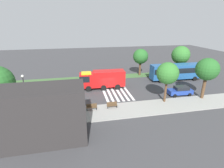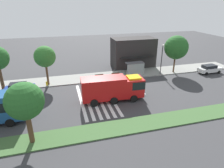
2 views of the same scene
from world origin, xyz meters
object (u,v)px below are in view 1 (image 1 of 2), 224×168
at_px(bus_stop_shelter, 64,101).
at_px(fire_truck, 101,79).
at_px(sidewalk_tree_west, 168,73).
at_px(median_tree_west, 141,57).
at_px(transit_bus, 176,71).
at_px(sidewalk_tree_far_west, 207,70).
at_px(street_lamp, 25,91).
at_px(fire_hydrant, 164,98).
at_px(parked_car_west, 180,91).
at_px(bench_near_shelter, 92,107).
at_px(bench_west_of_shelter, 112,105).
at_px(median_tree_far_west, 181,55).

bearing_deg(bus_stop_shelter, fire_truck, -127.49).
relative_size(fire_truck, sidewalk_tree_west, 1.38).
relative_size(fire_truck, median_tree_west, 1.42).
bearing_deg(transit_bus, sidewalk_tree_west, -126.96).
height_order(bus_stop_shelter, sidewalk_tree_far_west, sidewalk_tree_far_west).
xyz_separation_m(bus_stop_shelter, street_lamp, (5.10, -0.75, 1.73)).
bearing_deg(fire_hydrant, parked_car_west, -157.09).
height_order(bench_near_shelter, sidewalk_tree_west, sidewalk_tree_west).
bearing_deg(bench_west_of_shelter, street_lamp, -3.56).
bearing_deg(transit_bus, parked_car_west, -114.13).
height_order(sidewalk_tree_west, fire_hydrant, sidewalk_tree_west).
bearing_deg(transit_bus, sidewalk_tree_far_west, -94.12).
bearing_deg(street_lamp, median_tree_far_west, -155.90).
bearing_deg(fire_truck, median_tree_west, -144.99).
bearing_deg(street_lamp, median_tree_west, -146.52).
relative_size(transit_bus, median_tree_far_west, 1.72).
bearing_deg(fire_hydrant, sidewalk_tree_west, 63.31).
height_order(bench_west_of_shelter, median_tree_far_west, median_tree_far_west).
height_order(transit_bus, bench_west_of_shelter, transit_bus).
distance_m(bench_west_of_shelter, median_tree_far_west, 26.67).
bearing_deg(median_tree_far_west, bus_stop_shelter, 29.00).
xyz_separation_m(fire_truck, sidewalk_tree_far_west, (-16.62, 8.49, 3.25)).
xyz_separation_m(transit_bus, median_tree_far_west, (-3.94, -5.03, 2.59)).
bearing_deg(parked_car_west, fire_hydrant, 24.74).
xyz_separation_m(transit_bus, street_lamp, (29.48, 9.91, 1.43)).
relative_size(bus_stop_shelter, bench_near_shelter, 2.19).
bearing_deg(bus_stop_shelter, parked_car_west, -172.93).
xyz_separation_m(bench_near_shelter, median_tree_far_west, (-24.32, -15.71, 4.18)).
distance_m(bench_near_shelter, median_tree_far_west, 29.25).
xyz_separation_m(parked_car_west, median_tree_far_west, (-7.79, -13.15, 3.91)).
bearing_deg(sidewalk_tree_far_west, bench_west_of_shelter, 1.29).
relative_size(fire_truck, bench_west_of_shelter, 5.77).
distance_m(bench_west_of_shelter, street_lamp, 12.67).
xyz_separation_m(bus_stop_shelter, bench_west_of_shelter, (-7.18, 0.02, -1.30)).
distance_m(fire_truck, sidewalk_tree_far_west, 18.95).
height_order(sidewalk_tree_far_west, median_tree_far_west, sidewalk_tree_far_west).
xyz_separation_m(transit_bus, median_tree_west, (6.88, -5.03, 2.61)).
relative_size(fire_truck, parked_car_west, 2.07).
relative_size(bench_near_shelter, bench_west_of_shelter, 1.00).
bearing_deg(parked_car_west, transit_bus, -113.55).
distance_m(sidewalk_tree_west, median_tree_west, 15.40).
relative_size(parked_car_west, median_tree_west, 0.68).
bearing_deg(sidewalk_tree_west, median_tree_west, -94.63).
height_order(parked_car_west, sidewalk_tree_west, sidewalk_tree_west).
bearing_deg(bus_stop_shelter, bench_near_shelter, 179.74).
bearing_deg(fire_hydrant, fire_truck, -39.43).
xyz_separation_m(parked_car_west, bench_near_shelter, (16.52, 2.56, -0.28)).
bearing_deg(bus_stop_shelter, sidewalk_tree_far_west, -179.15).
bearing_deg(sidewalk_tree_far_west, fire_truck, -27.07).
height_order(bus_stop_shelter, sidewalk_tree_west, sidewalk_tree_west).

